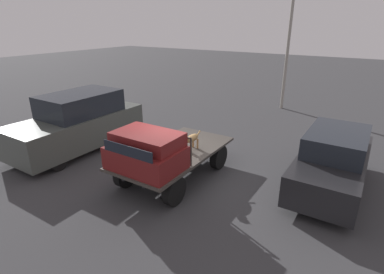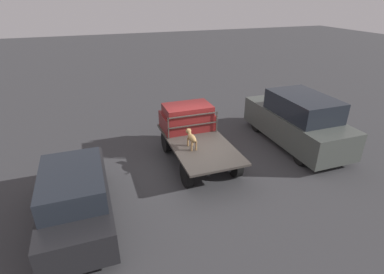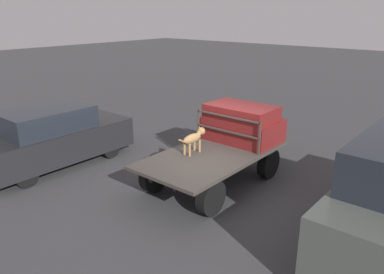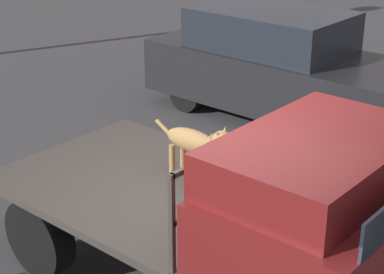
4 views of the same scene
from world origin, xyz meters
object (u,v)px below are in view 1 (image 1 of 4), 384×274
(parked_sedan, at_px, (333,161))
(light_pole_near, at_px, (292,7))
(parked_pickup_far, at_px, (79,123))
(dog, at_px, (191,139))
(flatbed_truck, at_px, (175,158))

(parked_sedan, relative_size, light_pole_near, 0.57)
(parked_pickup_far, bearing_deg, light_pole_near, 143.61)
(parked_pickup_far, bearing_deg, dog, 84.22)
(flatbed_truck, distance_m, parked_sedan, 4.65)
(flatbed_truck, relative_size, parked_sedan, 0.95)
(parked_sedan, distance_m, parked_pickup_far, 8.83)
(parked_sedan, bearing_deg, light_pole_near, -153.39)
(dog, relative_size, parked_sedan, 0.23)
(light_pole_near, bearing_deg, parked_pickup_far, -25.69)
(parked_sedan, bearing_deg, flatbed_truck, -64.76)
(dog, distance_m, light_pole_near, 10.35)
(parked_sedan, bearing_deg, dog, -66.46)
(dog, bearing_deg, light_pole_near, 160.07)
(flatbed_truck, xyz_separation_m, parked_sedan, (-1.92, 4.24, 0.22))
(flatbed_truck, bearing_deg, dog, 128.71)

